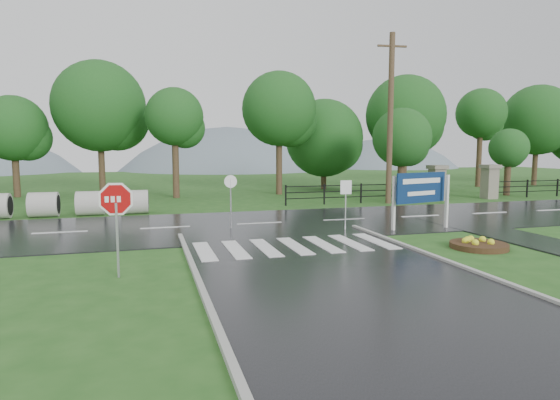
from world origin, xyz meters
name	(u,v)px	position (x,y,z in m)	size (l,w,h in m)	color
ground	(360,291)	(0.00, 0.00, 0.00)	(120.00, 120.00, 0.00)	#24531B
main_road	(260,224)	(0.00, 10.00, 0.00)	(90.00, 8.00, 0.04)	black
walkway	(525,239)	(8.50, 4.00, 0.00)	(2.20, 11.00, 0.04)	#232326
crosswalk	(295,246)	(0.00, 5.00, 0.06)	(6.50, 2.80, 0.02)	silver
pillar_west	(437,182)	(13.00, 16.00, 1.18)	(1.00, 1.00, 2.24)	gray
pillar_east	(490,181)	(17.00, 16.00, 1.18)	(1.00, 1.00, 2.24)	gray
fence_west	(361,191)	(7.75, 16.00, 0.72)	(9.58, 0.08, 1.20)	black
hills	(201,265)	(3.49, 65.00, -15.54)	(102.00, 48.00, 48.00)	slate
treeline	(228,194)	(1.00, 24.00, 0.00)	(83.20, 5.20, 10.00)	#164919
stop_sign	(116,207)	(-5.46, 2.78, 1.82)	(1.16, 0.09, 2.61)	#939399
estate_billboard	(421,191)	(5.96, 6.84, 1.60)	(2.60, 0.74, 2.33)	silver
flower_bed	(479,244)	(5.84, 3.18, 0.14)	(1.85, 1.85, 0.37)	#332111
reg_sign_small	(346,195)	(2.96, 7.51, 1.45)	(0.45, 0.11, 2.03)	#939399
reg_sign_round	(231,195)	(-1.42, 9.08, 1.41)	(0.52, 0.07, 2.22)	#939399
utility_pole_east	(390,118)	(9.32, 15.50, 5.08)	(1.78, 0.33, 10.00)	#473523
entrance_tree_left	(402,138)	(11.30, 17.50, 3.98)	(3.79, 3.79, 5.90)	#3D2B1C
entrance_tree_right	(509,148)	(19.74, 17.50, 3.30)	(2.67, 2.67, 4.68)	#3D2B1C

